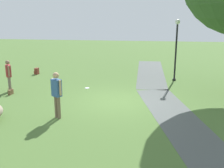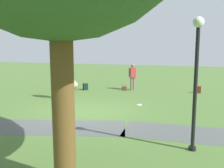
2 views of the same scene
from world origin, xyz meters
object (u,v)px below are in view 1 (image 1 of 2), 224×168
object	(u,v)px
woman_with_handbag	(9,74)
spare_backpack_on_lawn	(37,71)
handbag_on_grass	(11,92)
frisbee_on_grass	(87,88)
lamp_post	(176,43)
man_near_boulder	(57,92)

from	to	relation	value
woman_with_handbag	spare_backpack_on_lawn	bearing A→B (deg)	-178.48
handbag_on_grass	spare_backpack_on_lawn	bearing A→B (deg)	-175.36
woman_with_handbag	frisbee_on_grass	bearing A→B (deg)	105.49
woman_with_handbag	handbag_on_grass	distance (m)	0.94
woman_with_handbag	frisbee_on_grass	world-z (taller)	woman_with_handbag
lamp_post	woman_with_handbag	bearing A→B (deg)	-69.01
lamp_post	frisbee_on_grass	bearing A→B (deg)	-64.92
man_near_boulder	spare_backpack_on_lawn	size ratio (longest dim) A/B	4.51
woman_with_handbag	man_near_boulder	size ratio (longest dim) A/B	0.89
spare_backpack_on_lawn	frisbee_on_grass	world-z (taller)	spare_backpack_on_lawn
woman_with_handbag	spare_backpack_on_lawn	size ratio (longest dim) A/B	4.03
handbag_on_grass	spare_backpack_on_lawn	xyz separation A→B (m)	(-4.30, -0.35, 0.05)
frisbee_on_grass	handbag_on_grass	bearing A→B (deg)	-66.92
handbag_on_grass	frisbee_on_grass	bearing A→B (deg)	113.08
handbag_on_grass	lamp_post	bearing A→B (deg)	114.24
lamp_post	man_near_boulder	size ratio (longest dim) A/B	1.94
man_near_boulder	frisbee_on_grass	size ratio (longest dim) A/B	7.52
lamp_post	man_near_boulder	xyz separation A→B (m)	(6.35, -5.04, -1.11)
woman_with_handbag	man_near_boulder	distance (m)	4.64
woman_with_handbag	frisbee_on_grass	xyz separation A→B (m)	(-1.04, 3.76, -0.92)
man_near_boulder	handbag_on_grass	bearing A→B (deg)	-129.47
man_near_boulder	spare_backpack_on_lawn	distance (m)	7.85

